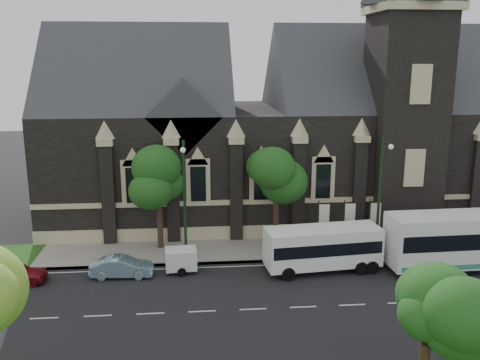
{
  "coord_description": "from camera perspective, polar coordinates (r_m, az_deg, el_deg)",
  "views": [
    {
      "loc": [
        -3.29,
        -27.75,
        14.49
      ],
      "look_at": [
        -0.23,
        6.0,
        6.44
      ],
      "focal_mm": 38.73,
      "sensor_mm": 36.0,
      "label": 1
    }
  ],
  "objects": [
    {
      "name": "shuttle_bus",
      "position": [
        36.5,
        9.12,
        -7.21
      ],
      "size": [
        8.16,
        3.45,
        3.07
      ],
      "rotation": [
        0.0,
        0.0,
        0.1
      ],
      "color": "white",
      "rests_on": "ground"
    },
    {
      "name": "street_lamp_mid",
      "position": [
        36.09,
        -6.13,
        -1.77
      ],
      "size": [
        0.36,
        1.88,
        9.0
      ],
      "color": "black",
      "rests_on": "ground"
    },
    {
      "name": "sedan",
      "position": [
        36.33,
        -12.88,
        -9.32
      ],
      "size": [
        4.24,
        1.62,
        1.38
      ],
      "primitive_type": "imported",
      "rotation": [
        0.0,
        0.0,
        1.53
      ],
      "color": "#7FA4B8",
      "rests_on": "ground"
    },
    {
      "name": "banner_flag_right",
      "position": [
        41.01,
        14.45,
        -4.24
      ],
      "size": [
        0.9,
        0.1,
        4.0
      ],
      "color": "black",
      "rests_on": "ground"
    },
    {
      "name": "sidewalk",
      "position": [
        40.08,
        -0.13,
        -7.71
      ],
      "size": [
        80.0,
        5.0,
        0.15
      ],
      "primitive_type": "cube",
      "color": "gray",
      "rests_on": "ground"
    },
    {
      "name": "banner_flag_left",
      "position": [
        39.86,
        9.0,
        -4.49
      ],
      "size": [
        0.9,
        0.1,
        4.0
      ],
      "color": "black",
      "rests_on": "ground"
    },
    {
      "name": "museum",
      "position": [
        47.71,
        5.04,
        5.7
      ],
      "size": [
        40.0,
        17.7,
        29.9
      ],
      "color": "black",
      "rests_on": "ground"
    },
    {
      "name": "banner_flag_center",
      "position": [
        40.39,
        11.76,
        -4.37
      ],
      "size": [
        0.9,
        0.1,
        4.0
      ],
      "color": "black",
      "rests_on": "ground"
    },
    {
      "name": "box_trailer",
      "position": [
        36.33,
        -6.51,
        -8.64
      ],
      "size": [
        3.12,
        1.84,
        1.64
      ],
      "rotation": [
        0.0,
        0.0,
        0.07
      ],
      "color": "silver",
      "rests_on": "ground"
    },
    {
      "name": "tree_park_east",
      "position": [
        22.95,
        20.32,
        -13.0
      ],
      "size": [
        3.4,
        3.4,
        6.28
      ],
      "color": "black",
      "rests_on": "ground"
    },
    {
      "name": "tree_walk_left",
      "position": [
        39.52,
        -8.69,
        0.41
      ],
      "size": [
        3.91,
        3.91,
        7.64
      ],
      "color": "black",
      "rests_on": "ground"
    },
    {
      "name": "street_lamp_near",
      "position": [
        38.45,
        15.21,
        -1.23
      ],
      "size": [
        0.36,
        1.88,
        9.0
      ],
      "color": "black",
      "rests_on": "ground"
    },
    {
      "name": "tree_walk_right",
      "position": [
        39.96,
        4.31,
        0.79
      ],
      "size": [
        4.08,
        4.08,
        7.8
      ],
      "color": "black",
      "rests_on": "ground"
    },
    {
      "name": "ground",
      "position": [
        31.48,
        1.45,
        -14.04
      ],
      "size": [
        160.0,
        160.0,
        0.0
      ],
      "primitive_type": "plane",
      "color": "black",
      "rests_on": "ground"
    },
    {
      "name": "car_far_red",
      "position": [
        37.48,
        -23.65,
        -9.38
      ],
      "size": [
        4.21,
        1.71,
        1.43
      ],
      "primitive_type": "imported",
      "rotation": [
        0.0,
        0.0,
        1.58
      ],
      "color": "maroon",
      "rests_on": "ground"
    }
  ]
}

